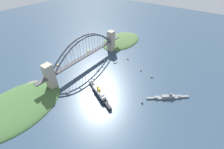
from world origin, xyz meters
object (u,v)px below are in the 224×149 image
at_px(small_boat_1, 128,58).
at_px(small_boat_4, 98,69).
at_px(harbor_arch_bridge, 86,55).
at_px(naval_cruiser, 168,97).
at_px(small_boat_2, 68,91).
at_px(ocean_liner, 99,94).
at_px(channel_marker_buoy, 78,78).
at_px(small_boat_7, 116,63).
at_px(small_boat_0, 152,76).
at_px(small_boat_5, 105,61).
at_px(small_boat_6, 142,101).
at_px(seaplane_second_in_formation, 58,65).
at_px(seaplane_taxiing_near_bridge, 88,51).
at_px(small_boat_3, 141,69).

height_order(small_boat_1, small_boat_4, small_boat_4).
distance_m(harbor_arch_bridge, naval_cruiser, 206.98).
bearing_deg(small_boat_2, ocean_liner, 119.94).
relative_size(small_boat_4, channel_marker_buoy, 3.19).
xyz_separation_m(naval_cruiser, small_boat_7, (-40.14, -153.81, -1.95)).
height_order(small_boat_0, small_boat_5, small_boat_0).
bearing_deg(naval_cruiser, small_boat_4, -86.26).
distance_m(ocean_liner, small_boat_6, 83.40).
bearing_deg(seaplane_second_in_formation, channel_marker_buoy, 85.52).
bearing_deg(naval_cruiser, seaplane_second_in_formation, -77.72).
xyz_separation_m(seaplane_taxiing_near_bridge, channel_marker_buoy, (105.57, 69.10, -1.04)).
bearing_deg(small_boat_0, small_boat_4, -65.57).
relative_size(naval_cruiser, small_boat_4, 7.61).
distance_m(seaplane_second_in_formation, small_boat_3, 207.70).
bearing_deg(small_boat_1, naval_cruiser, 61.77).
xyz_separation_m(seaplane_taxiing_near_bridge, small_boat_0, (0.65, 200.82, 1.96)).
xyz_separation_m(small_boat_1, small_boat_7, (33.73, -16.24, -2.60)).
bearing_deg(small_boat_3, small_boat_5, -78.01).
xyz_separation_m(small_boat_4, small_boat_6, (30.09, 133.60, 0.20)).
bearing_deg(small_boat_7, small_boat_2, -4.98).
height_order(small_boat_2, small_boat_5, small_boat_2).
height_order(small_boat_4, small_boat_7, small_boat_4).
xyz_separation_m(seaplane_second_in_formation, small_boat_2, (48.82, 97.84, 2.20)).
bearing_deg(small_boat_7, small_boat_5, -68.07).
xyz_separation_m(small_boat_0, small_boat_5, (11.75, -126.84, -3.29)).
bearing_deg(naval_cruiser, small_boat_5, -99.27).
xyz_separation_m(ocean_liner, small_boat_2, (31.85, -55.31, -1.40)).
relative_size(harbor_arch_bridge, small_boat_2, 26.43).
distance_m(seaplane_taxiing_near_bridge, small_boat_0, 200.83).
relative_size(harbor_arch_bridge, small_boat_4, 30.60).
bearing_deg(naval_cruiser, channel_marker_buoy, -71.01).
relative_size(seaplane_taxiing_near_bridge, channel_marker_buoy, 3.70).
xyz_separation_m(naval_cruiser, seaplane_taxiing_near_bridge, (-41.83, -254.37, -0.59)).
height_order(ocean_liner, channel_marker_buoy, ocean_liner).
xyz_separation_m(naval_cruiser, small_boat_6, (41.11, -34.87, 1.52)).
bearing_deg(naval_cruiser, small_boat_0, -127.56).
height_order(ocean_liner, small_boat_4, ocean_liner).
xyz_separation_m(small_boat_5, channel_marker_buoy, (93.18, -4.88, 0.29)).
relative_size(small_boat_2, small_boat_6, 1.12).
bearing_deg(small_boat_7, small_boat_6, 55.66).
relative_size(small_boat_3, small_boat_4, 1.06).
height_order(small_boat_4, small_boat_5, small_boat_4).
bearing_deg(ocean_liner, small_boat_6, 113.62).
xyz_separation_m(small_boat_2, small_boat_3, (-155.77, 80.20, -0.20)).
bearing_deg(small_boat_6, small_boat_0, -167.21).
bearing_deg(seaplane_second_in_formation, small_boat_0, 115.09).
distance_m(small_boat_2, small_boat_7, 147.12).
bearing_deg(seaplane_second_in_formation, small_boat_5, 135.99).
bearing_deg(small_boat_5, small_boat_7, 111.93).
relative_size(small_boat_1, small_boat_2, 0.70).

